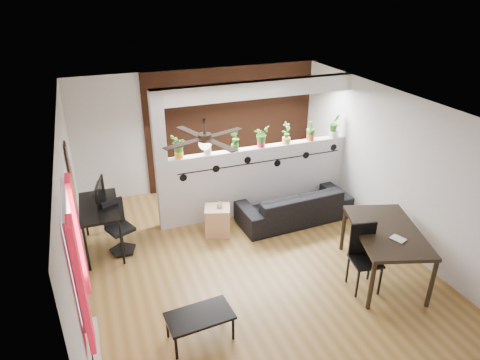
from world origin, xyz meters
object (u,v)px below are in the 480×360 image
object	(u,v)px
potted_plant_1	(207,144)
cup	(220,205)
potted_plant_5	(311,129)
potted_plant_4	(287,132)
cube_shelf	(218,221)
potted_plant_0	(178,146)
potted_plant_6	(334,125)
potted_plant_3	(261,136)
folding_chair	(364,251)
computer_desk	(99,210)
coffee_table	(200,317)
potted_plant_2	(235,140)
ceiling_fan	(205,140)
sofa	(294,206)
dining_table	(387,235)
office_chair	(119,230)

from	to	relation	value
potted_plant_1	cup	xyz separation A→B (m)	(0.03, -0.57, -0.97)
potted_plant_5	cup	world-z (taller)	potted_plant_5
potted_plant_4	cube_shelf	size ratio (longest dim) A/B	0.79
potted_plant_0	potted_plant_6	xyz separation A→B (m)	(3.16, 0.00, 0.03)
potted_plant_3	folding_chair	bearing A→B (deg)	-79.17
potted_plant_0	cube_shelf	size ratio (longest dim) A/B	0.78
potted_plant_4	potted_plant_5	distance (m)	0.53
potted_plant_4	computer_desk	size ratio (longest dim) A/B	0.36
potted_plant_5	coffee_table	bearing A→B (deg)	-137.24
potted_plant_1	potted_plant_6	world-z (taller)	potted_plant_6
potted_plant_2	ceiling_fan	bearing A→B (deg)	-120.81
potted_plant_0	folding_chair	distance (m)	3.54
potted_plant_1	computer_desk	size ratio (longest dim) A/B	0.33
potted_plant_1	computer_desk	bearing A→B (deg)	-170.34
potted_plant_2	cube_shelf	bearing A→B (deg)	-133.87
sofa	dining_table	distance (m)	2.12
potted_plant_3	ceiling_fan	bearing A→B (deg)	-131.63
cube_shelf	potted_plant_1	bearing A→B (deg)	106.15
potted_plant_5	potted_plant_1	bearing A→B (deg)	180.00
ceiling_fan	office_chair	xyz separation A→B (m)	(-1.19, 1.31, -1.91)
potted_plant_1	office_chair	world-z (taller)	potted_plant_1
potted_plant_6	potted_plant_3	bearing A→B (deg)	-180.00
sofa	folding_chair	size ratio (longest dim) A/B	2.00
cup	folding_chair	bearing A→B (deg)	-53.95
office_chair	potted_plant_4	bearing A→B (deg)	8.45
cup	folding_chair	distance (m)	2.62
potted_plant_0	potted_plant_3	distance (m)	1.58
potted_plant_0	cup	world-z (taller)	potted_plant_0
cup	computer_desk	distance (m)	2.05
sofa	folding_chair	world-z (taller)	folding_chair
potted_plant_2	potted_plant_5	distance (m)	1.58
potted_plant_5	cup	size ratio (longest dim) A/B	3.59
potted_plant_1	folding_chair	bearing A→B (deg)	-59.75
office_chair	potted_plant_2	bearing A→B (deg)	12.27
office_chair	folding_chair	bearing A→B (deg)	-33.58
potted_plant_5	potted_plant_3	bearing A→B (deg)	-180.00
folding_chair	sofa	bearing A→B (deg)	91.64
potted_plant_6	potted_plant_0	bearing A→B (deg)	180.00
folding_chair	cube_shelf	bearing A→B (deg)	126.93
potted_plant_4	office_chair	size ratio (longest dim) A/B	0.47
coffee_table	cup	bearing A→B (deg)	65.87
sofa	coffee_table	bearing A→B (deg)	39.59
potted_plant_1	folding_chair	size ratio (longest dim) A/B	0.37
potted_plant_1	sofa	size ratio (longest dim) A/B	0.19
computer_desk	office_chair	world-z (taller)	office_chair
potted_plant_5	office_chair	xyz separation A→B (m)	(-3.85, -0.49, -1.16)
potted_plant_0	potted_plant_3	world-z (taller)	potted_plant_0
potted_plant_3	sofa	xyz separation A→B (m)	(0.45, -0.60, -1.27)
sofa	folding_chair	bearing A→B (deg)	89.08
potted_plant_2	potted_plant_3	size ratio (longest dim) A/B	0.96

